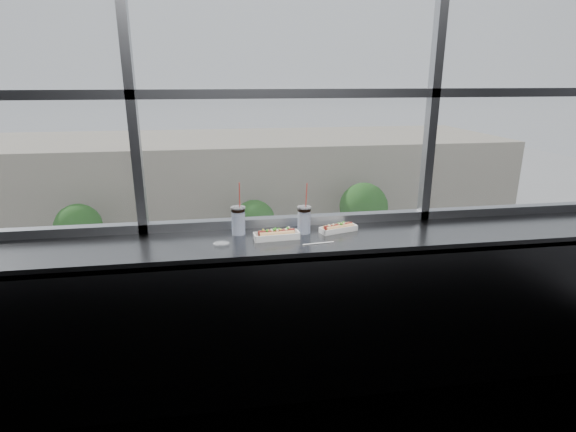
{
  "coord_description": "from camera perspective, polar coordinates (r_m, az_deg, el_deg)",
  "views": [
    {
      "loc": [
        -0.49,
        -1.49,
        2.1
      ],
      "look_at": [
        -0.06,
        1.23,
        1.25
      ],
      "focal_mm": 28.0,
      "sensor_mm": 36.0,
      "label": 1
    }
  ],
  "objects": [
    {
      "name": "hotdog_tray_left",
      "position": [
        2.9,
        -1.48,
        -2.38
      ],
      "size": [
        0.3,
        0.12,
        0.07
      ],
      "rotation": [
        0.0,
        0.0,
        0.07
      ],
      "color": "white",
      "rests_on": "counter"
    },
    {
      "name": "street_asphalt",
      "position": [
        26.45,
        -6.98,
        -12.62
      ],
      "size": [
        80.0,
        10.0,
        0.06
      ],
      "primitive_type": "cube",
      "color": "black",
      "rests_on": "plaza_ground"
    },
    {
      "name": "wall_back_lower",
      "position": [
        3.4,
        0.22,
        -9.93
      ],
      "size": [
        6.0,
        0.0,
        6.0
      ],
      "primitive_type": "plane",
      "rotation": [
        1.57,
        0.0,
        0.0
      ],
      "color": "black",
      "rests_on": "ground"
    },
    {
      "name": "wrapper",
      "position": [
        2.83,
        -8.48,
        -3.45
      ],
      "size": [
        0.1,
        0.07,
        0.02
      ],
      "primitive_type": "ellipsoid",
      "color": "silver",
      "rests_on": "counter"
    },
    {
      "name": "car_far_a",
      "position": [
        30.87,
        -25.22,
        -7.6
      ],
      "size": [
        2.98,
        6.11,
        1.97
      ],
      "primitive_type": "imported",
      "rotation": [
        0.0,
        0.0,
        1.66
      ],
      "color": "black",
      "rests_on": "street_asphalt"
    },
    {
      "name": "pedestrian_a",
      "position": [
        33.0,
        -19.86,
        -5.43
      ],
      "size": [
        0.86,
        0.65,
        1.95
      ],
      "primitive_type": "imported",
      "rotation": [
        0.0,
        0.0,
        3.14
      ],
      "color": "#66605B",
      "rests_on": "far_sidewalk"
    },
    {
      "name": "tree_right",
      "position": [
        34.05,
        9.57,
        1.14
      ],
      "size": [
        3.64,
        3.64,
        5.69
      ],
      "color": "#47382B",
      "rests_on": "far_sidewalk"
    },
    {
      "name": "plaza_ground",
      "position": [
        48.3,
        -8.14,
        1.22
      ],
      "size": [
        120.0,
        120.0,
        0.0
      ],
      "primitive_type": "plane",
      "color": "#999999",
      "rests_on": "ground"
    },
    {
      "name": "tree_center",
      "position": [
        32.62,
        -4.29,
        -0.58
      ],
      "size": [
        3.02,
        3.02,
        4.72
      ],
      "color": "#47382B",
      "rests_on": "far_sidewalk"
    },
    {
      "name": "tree_left",
      "position": [
        33.87,
        -25.06,
        -1.25
      ],
      "size": [
        3.17,
        3.17,
        4.95
      ],
      "color": "#47382B",
      "rests_on": "far_sidewalk"
    },
    {
      "name": "pedestrian_b",
      "position": [
        33.78,
        -11.81,
        -3.95
      ],
      "size": [
        1.0,
        0.75,
        2.24
      ],
      "primitive_type": "imported",
      "color": "#66605B",
      "rests_on": "far_sidewalk"
    },
    {
      "name": "soda_cup_right",
      "position": [
        2.99,
        2.05,
        -0.3
      ],
      "size": [
        0.09,
        0.09,
        0.35
      ],
      "color": "white",
      "rests_on": "counter"
    },
    {
      "name": "car_near_c",
      "position": [
        22.47,
        -10.71,
        -15.37
      ],
      "size": [
        2.91,
        6.56,
        2.16
      ],
      "primitive_type": "imported",
      "rotation": [
        0.0,
        0.0,
        1.6
      ],
      "color": "maroon",
      "rests_on": "street_asphalt"
    },
    {
      "name": "hotdog_tray_right",
      "position": [
        3.06,
        6.42,
        -1.51
      ],
      "size": [
        0.27,
        0.16,
        0.06
      ],
      "rotation": [
        0.0,
        0.0,
        0.29
      ],
      "color": "white",
      "rests_on": "counter"
    },
    {
      "name": "counter",
      "position": [
        2.94,
        1.1,
        -3.3
      ],
      "size": [
        6.0,
        0.55,
        0.06
      ],
      "primitive_type": "cube",
      "color": "slate",
      "rests_on": "ground"
    },
    {
      "name": "car_far_b",
      "position": [
        29.68,
        -2.37,
        -6.66
      ],
      "size": [
        3.13,
        6.63,
        2.15
      ],
      "primitive_type": "imported",
      "rotation": [
        0.0,
        0.0,
        1.5
      ],
      "color": "#631900",
      "rests_on": "street_asphalt"
    },
    {
      "name": "soda_cup_left",
      "position": [
        2.99,
        -6.33,
        -0.39
      ],
      "size": [
        0.1,
        0.1,
        0.36
      ],
      "color": "white",
      "rests_on": "counter"
    },
    {
      "name": "loose_straw",
      "position": [
        2.83,
        3.86,
        -3.47
      ],
      "size": [
        0.2,
        0.03,
        0.01
      ],
      "primitive_type": "cylinder",
      "rotation": [
        0.0,
        1.57,
        0.1
      ],
      "color": "white",
      "rests_on": "counter"
    },
    {
      "name": "car_far_c",
      "position": [
        31.4,
        11.75,
        -5.55
      ],
      "size": [
        3.37,
        6.98,
        2.25
      ],
      "primitive_type": "imported",
      "rotation": [
        0.0,
        0.0,
        1.65
      ],
      "color": "beige",
      "rests_on": "street_asphalt"
    },
    {
      "name": "car_near_d",
      "position": [
        23.18,
        6.36,
        -14.39
      ],
      "size": [
        3.11,
        6.05,
        1.93
      ],
      "primitive_type": "imported",
      "rotation": [
        0.0,
        0.0,
        1.69
      ],
      "color": "white",
      "rests_on": "street_asphalt"
    },
    {
      "name": "window_mullions",
      "position": [
        3.04,
        0.26,
        20.96
      ],
      "size": [
        6.0,
        0.08,
        2.4
      ],
      "primitive_type": null,
      "color": "gray",
      "rests_on": "ground"
    },
    {
      "name": "car_near_e",
      "position": [
        27.65,
        28.3,
        -11.02
      ],
      "size": [
        2.72,
        5.84,
        1.9
      ],
      "primitive_type": "imported",
      "rotation": [
        0.0,
        0.0,
        1.63
      ],
      "color": "#2937A4",
      "rests_on": "street_asphalt"
    },
    {
      "name": "window_glass",
      "position": [
        3.06,
        0.2,
        20.93
      ],
      "size": [
        6.0,
        0.0,
        6.0
      ],
      "primitive_type": "plane",
      "rotation": [
        1.57,
        0.0,
        0.0
      ],
      "color": "silver",
      "rests_on": "ground"
    },
    {
      "name": "far_sidewalk",
      "position": [
        33.64,
        -7.55,
        -5.91
      ],
      "size": [
        80.0,
        6.0,
        0.04
      ],
      "primitive_type": "cube",
      "color": "#999999",
      "rests_on": "plaza_ground"
    },
    {
      "name": "counter_fascia",
      "position": [
        2.95,
        1.94,
        -14.55
      ],
      "size": [
        6.0,
        0.04,
        1.04
      ],
      "primitive_type": "cube",
      "color": "slate",
      "rests_on": "ground"
    },
    {
      "name": "far_building",
      "position": [
        41.99,
        -8.2,
        4.44
      ],
      "size": [
        50.0,
        14.0,
        8.0
      ],
      "primitive_type": "cube",
      "color": "#A39986",
      "rests_on": "plaza_ground"
    }
  ]
}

